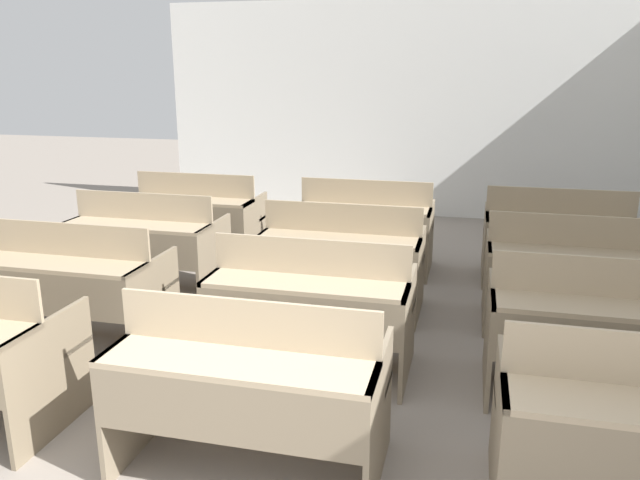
{
  "coord_description": "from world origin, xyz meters",
  "views": [
    {
      "loc": [
        0.98,
        -1.27,
        1.96
      ],
      "look_at": [
        -0.07,
        2.99,
        0.74
      ],
      "focal_mm": 35.0,
      "sensor_mm": 36.0,
      "label": 1
    }
  ],
  "objects": [
    {
      "name": "bench_back_right",
      "position": [
        1.78,
        4.61,
        0.47
      ],
      "size": [
        1.29,
        0.73,
        0.91
      ],
      "color": "#7C6D56",
      "rests_on": "ground_plane"
    },
    {
      "name": "bench_third_left",
      "position": [
        -1.79,
        3.53,
        0.47
      ],
      "size": [
        1.29,
        0.73,
        0.91
      ],
      "color": "#80715A",
      "rests_on": "ground_plane"
    },
    {
      "name": "wall_back",
      "position": [
        0.0,
        7.19,
        1.41
      ],
      "size": [
        6.47,
        0.06,
        2.82
      ],
      "color": "silver",
      "rests_on": "ground_plane"
    },
    {
      "name": "bench_third_center",
      "position": [
        -0.01,
        3.51,
        0.47
      ],
      "size": [
        1.29,
        0.73,
        0.91
      ],
      "color": "#796A53",
      "rests_on": "ground_plane"
    },
    {
      "name": "bench_third_right",
      "position": [
        1.78,
        3.52,
        0.47
      ],
      "size": [
        1.29,
        0.73,
        0.91
      ],
      "color": "#7C6C55",
      "rests_on": "ground_plane"
    },
    {
      "name": "bench_front_center",
      "position": [
        -0.01,
        1.3,
        0.47
      ],
      "size": [
        1.29,
        0.73,
        0.91
      ],
      "color": "#83745D",
      "rests_on": "ground_plane"
    },
    {
      "name": "bench_back_center",
      "position": [
        -0.01,
        4.64,
        0.47
      ],
      "size": [
        1.29,
        0.73,
        0.91
      ],
      "color": "#7C6D56",
      "rests_on": "ground_plane"
    },
    {
      "name": "bench_back_left",
      "position": [
        -1.8,
        4.6,
        0.47
      ],
      "size": [
        1.29,
        0.73,
        0.91
      ],
      "color": "#7C6D56",
      "rests_on": "ground_plane"
    },
    {
      "name": "bench_second_right",
      "position": [
        1.78,
        2.43,
        0.47
      ],
      "size": [
        1.29,
        0.73,
        0.91
      ],
      "color": "#80715A",
      "rests_on": "ground_plane"
    },
    {
      "name": "bench_second_center",
      "position": [
        0.01,
        2.41,
        0.47
      ],
      "size": [
        1.29,
        0.73,
        0.91
      ],
      "color": "#82735C",
      "rests_on": "ground_plane"
    },
    {
      "name": "bench_second_left",
      "position": [
        -1.78,
        2.41,
        0.47
      ],
      "size": [
        1.29,
        0.73,
        0.91
      ],
      "color": "#7C6D56",
      "rests_on": "ground_plane"
    }
  ]
}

